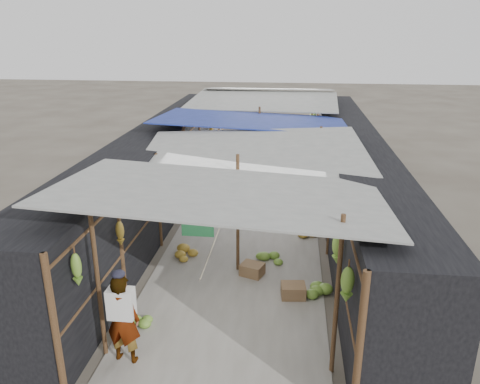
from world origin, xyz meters
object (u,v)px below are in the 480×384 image
at_px(black_basin, 301,216).
at_px(shopper_blue, 226,175).
at_px(vendor_seated, 301,199).
at_px(crate_near, 252,270).
at_px(vendor_elderly, 123,319).

bearing_deg(black_basin, shopper_blue, 145.56).
bearing_deg(black_basin, vendor_seated, 92.26).
distance_m(crate_near, vendor_seated, 3.64).
xyz_separation_m(black_basin, shopper_blue, (-2.31, 1.58, 0.62)).
bearing_deg(vendor_seated, crate_near, -50.91).
xyz_separation_m(vendor_elderly, vendor_seated, (2.80, 6.36, -0.25)).
height_order(black_basin, shopper_blue, shopper_blue).
height_order(crate_near, vendor_seated, vendor_seated).
relative_size(black_basin, vendor_seated, 0.51).
xyz_separation_m(crate_near, black_basin, (1.05, 3.27, -0.06)).
xyz_separation_m(black_basin, vendor_elderly, (-2.80, -6.16, 0.69)).
relative_size(shopper_blue, vendor_seated, 1.37).
height_order(crate_near, black_basin, crate_near).
distance_m(shopper_blue, vendor_seated, 2.69).
xyz_separation_m(black_basin, vendor_seated, (-0.01, 0.19, 0.44)).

